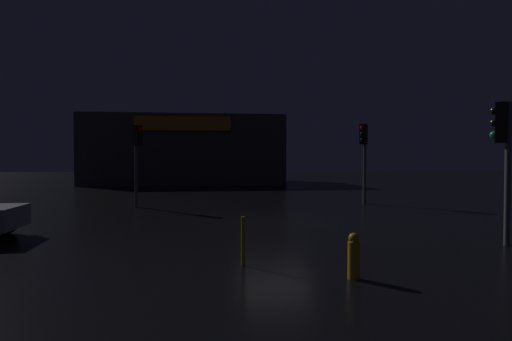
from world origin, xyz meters
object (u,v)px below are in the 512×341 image
traffic_signal_main (364,148)px  fire_hydrant (354,256)px  traffic_signal_opposite (137,147)px  traffic_signal_cross_left (503,144)px  store_building (186,150)px

traffic_signal_main → fire_hydrant: (-4.89, -12.15, -2.31)m
fire_hydrant → traffic_signal_main: bearing=68.1°
traffic_signal_main → traffic_signal_opposite: (-10.73, -0.12, -0.00)m
fire_hydrant → traffic_signal_cross_left: bearing=27.0°
traffic_signal_main → traffic_signal_opposite: size_ratio=1.04×
traffic_signal_opposite → traffic_signal_cross_left: (10.64, -9.58, -0.15)m
traffic_signal_main → traffic_signal_opposite: traffic_signal_main is taller
fire_hydrant → store_building: bearing=98.5°
traffic_signal_main → fire_hydrant: bearing=-111.9°
store_building → traffic_signal_opposite: size_ratio=4.61×
traffic_signal_cross_left → fire_hydrant: (-4.79, -2.45, -2.16)m
store_building → traffic_signal_cross_left: size_ratio=4.73×
traffic_signal_main → traffic_signal_cross_left: 9.70m
traffic_signal_main → traffic_signal_cross_left: (-0.09, -9.70, -0.15)m
traffic_signal_opposite → store_building: bearing=86.6°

